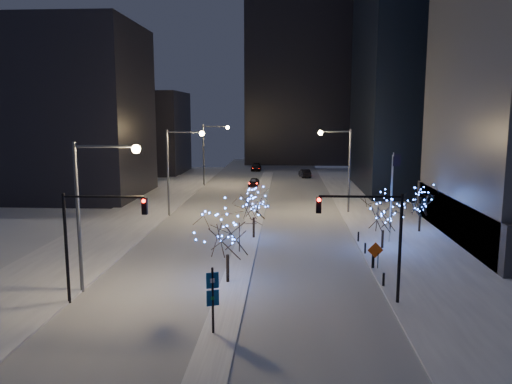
# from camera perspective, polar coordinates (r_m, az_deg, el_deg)

# --- Properties ---
(ground) EXTENTS (160.00, 160.00, 0.00)m
(ground) POSITION_cam_1_polar(r_m,az_deg,el_deg) (31.54, -3.22, -12.97)
(ground) COLOR white
(ground) RESTS_ON ground
(road) EXTENTS (20.00, 130.00, 0.02)m
(road) POSITION_cam_1_polar(r_m,az_deg,el_deg) (65.22, 0.32, -1.44)
(road) COLOR #B2B7C2
(road) RESTS_ON ground
(median) EXTENTS (2.00, 80.00, 0.15)m
(median) POSITION_cam_1_polar(r_m,az_deg,el_deg) (60.31, 0.06, -2.23)
(median) COLOR white
(median) RESTS_ON ground
(east_sidewalk) EXTENTS (10.00, 90.00, 0.15)m
(east_sidewalk) POSITION_cam_1_polar(r_m,az_deg,el_deg) (51.74, 16.26, -4.48)
(east_sidewalk) COLOR white
(east_sidewalk) RESTS_ON ground
(west_sidewalk) EXTENTS (8.00, 90.00, 0.15)m
(west_sidewalk) POSITION_cam_1_polar(r_m,az_deg,el_deg) (53.37, -15.81, -4.05)
(west_sidewalk) COLOR white
(west_sidewalk) RESTS_ON ground
(filler_west_near) EXTENTS (22.00, 18.00, 24.00)m
(filler_west_near) POSITION_cam_1_polar(r_m,az_deg,el_deg) (75.89, -21.32, 8.52)
(filler_west_near) COLOR black
(filler_west_near) RESTS_ON ground
(filler_west_far) EXTENTS (18.00, 16.00, 16.00)m
(filler_west_far) POSITION_cam_1_polar(r_m,az_deg,el_deg) (103.42, -13.23, 6.62)
(filler_west_far) COLOR black
(filler_west_far) RESTS_ON ground
(horizon_block) EXTENTS (24.00, 14.00, 42.00)m
(horizon_block) POSITION_cam_1_polar(r_m,az_deg,el_deg) (121.44, 4.73, 13.27)
(horizon_block) COLOR black
(horizon_block) RESTS_ON ground
(street_lamp_w_near) EXTENTS (4.40, 0.56, 10.00)m
(street_lamp_w_near) POSITION_cam_1_polar(r_m,az_deg,el_deg) (33.86, -18.12, -0.45)
(street_lamp_w_near) COLOR #595E66
(street_lamp_w_near) RESTS_ON ground
(street_lamp_w_mid) EXTENTS (4.40, 0.56, 10.00)m
(street_lamp_w_mid) POSITION_cam_1_polar(r_m,az_deg,el_deg) (57.66, -9.04, 3.59)
(street_lamp_w_mid) COLOR #595E66
(street_lamp_w_mid) RESTS_ON ground
(street_lamp_w_far) EXTENTS (4.40, 0.56, 10.00)m
(street_lamp_w_far) POSITION_cam_1_polar(r_m,az_deg,el_deg) (82.17, -5.29, 5.23)
(street_lamp_w_far) COLOR #595E66
(street_lamp_w_far) RESTS_ON ground
(street_lamp_east) EXTENTS (3.90, 0.56, 10.00)m
(street_lamp_east) POSITION_cam_1_polar(r_m,az_deg,el_deg) (59.67, 9.79, 3.71)
(street_lamp_east) COLOR #595E66
(street_lamp_east) RESTS_ON ground
(traffic_signal_west) EXTENTS (5.26, 0.43, 7.00)m
(traffic_signal_west) POSITION_cam_1_polar(r_m,az_deg,el_deg) (32.17, -18.44, -4.09)
(traffic_signal_west) COLOR black
(traffic_signal_west) RESTS_ON ground
(traffic_signal_east) EXTENTS (5.26, 0.43, 7.00)m
(traffic_signal_east) POSITION_cam_1_polar(r_m,az_deg,el_deg) (31.34, 13.43, -4.21)
(traffic_signal_east) COLOR black
(traffic_signal_east) RESTS_ON ground
(flagpoles) EXTENTS (1.35, 2.60, 8.00)m
(flagpoles) POSITION_cam_1_polar(r_m,az_deg,el_deg) (47.87, 15.32, 0.26)
(flagpoles) COLOR silver
(flagpoles) RESTS_ON east_sidewalk
(bollards) EXTENTS (0.16, 12.16, 0.90)m
(bollards) POSITION_cam_1_polar(r_m,az_deg,el_deg) (41.18, 12.80, -7.01)
(bollards) COLOR black
(bollards) RESTS_ON east_sidewalk
(car_near) EXTENTS (1.76, 3.95, 1.32)m
(car_near) POSITION_cam_1_polar(r_m,az_deg,el_deg) (81.97, -0.25, 1.16)
(car_near) COLOR black
(car_near) RESTS_ON ground
(car_mid) EXTENTS (2.31, 4.78, 1.51)m
(car_mid) POSITION_cam_1_polar(r_m,az_deg,el_deg) (93.61, 5.60, 2.15)
(car_mid) COLOR black
(car_mid) RESTS_ON ground
(car_far) EXTENTS (2.09, 5.05, 1.46)m
(car_far) POSITION_cam_1_polar(r_m,az_deg,el_deg) (103.94, 0.02, 2.85)
(car_far) COLOR black
(car_far) RESTS_ON ground
(holiday_tree_median_near) EXTENTS (5.82, 5.82, 5.76)m
(holiday_tree_median_near) POSITION_cam_1_polar(r_m,az_deg,el_deg) (34.44, -3.29, -4.40)
(holiday_tree_median_near) COLOR black
(holiday_tree_median_near) RESTS_ON median
(holiday_tree_median_far) EXTENTS (3.70, 3.70, 4.62)m
(holiday_tree_median_far) POSITION_cam_1_polar(r_m,az_deg,el_deg) (46.86, -0.26, -1.47)
(holiday_tree_median_far) COLOR black
(holiday_tree_median_far) RESTS_ON median
(holiday_tree_plaza_near) EXTENTS (4.90, 4.90, 4.76)m
(holiday_tree_plaza_near) POSITION_cam_1_polar(r_m,az_deg,el_deg) (44.63, 14.37, -2.45)
(holiday_tree_plaza_near) COLOR black
(holiday_tree_plaza_near) RESTS_ON east_sidewalk
(holiday_tree_plaza_far) EXTENTS (4.10, 4.10, 4.68)m
(holiday_tree_plaza_far) POSITION_cam_1_polar(r_m,az_deg,el_deg) (51.92, 18.31, -0.98)
(holiday_tree_plaza_far) COLOR black
(holiday_tree_plaza_far) RESTS_ON east_sidewalk
(wayfinding_sign) EXTENTS (0.65, 0.32, 3.77)m
(wayfinding_sign) POSITION_cam_1_polar(r_m,az_deg,el_deg) (27.04, -4.97, -11.54)
(wayfinding_sign) COLOR black
(wayfinding_sign) RESTS_ON ground
(construction_sign) EXTENTS (1.23, 0.22, 2.03)m
(construction_sign) POSITION_cam_1_polar(r_m,az_deg,el_deg) (39.01, 13.48, -6.75)
(construction_sign) COLOR black
(construction_sign) RESTS_ON east_sidewalk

